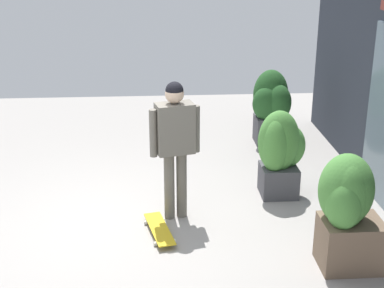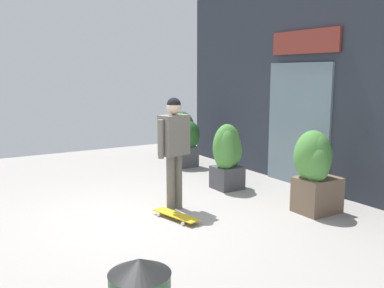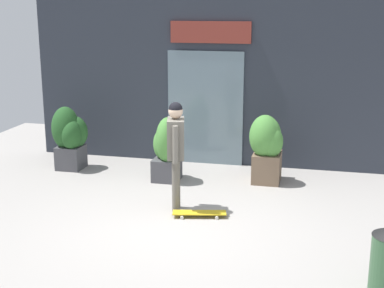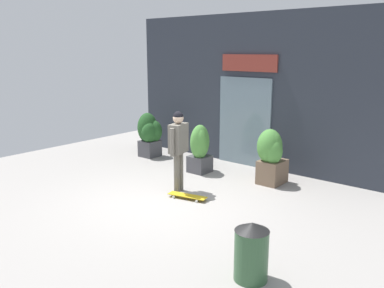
# 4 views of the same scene
# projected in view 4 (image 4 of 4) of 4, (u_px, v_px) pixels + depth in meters

# --- Properties ---
(ground_plane) EXTENTS (12.00, 12.00, 0.00)m
(ground_plane) POSITION_uv_depth(u_px,v_px,m) (167.00, 200.00, 8.35)
(ground_plane) COLOR #9E9993
(building_facade) EXTENTS (7.87, 0.31, 3.93)m
(building_facade) POSITION_uv_depth(u_px,v_px,m) (258.00, 92.00, 10.49)
(building_facade) COLOR #2D333D
(building_facade) RESTS_ON ground_plane
(skateboarder) EXTENTS (0.36, 0.61, 1.76)m
(skateboarder) POSITION_uv_depth(u_px,v_px,m) (178.00, 143.00, 8.63)
(skateboarder) COLOR #666056
(skateboarder) RESTS_ON ground_plane
(skateboard) EXTENTS (0.86, 0.38, 0.08)m
(skateboard) POSITION_uv_depth(u_px,v_px,m) (187.00, 196.00, 8.43)
(skateboard) COLOR gold
(skateboard) RESTS_ON ground_plane
(planter_box_left) EXTENTS (0.56, 0.67, 1.21)m
(planter_box_left) POSITION_uv_depth(u_px,v_px,m) (200.00, 147.00, 10.15)
(planter_box_left) COLOR #47474C
(planter_box_left) RESTS_ON ground_plane
(planter_box_right) EXTENTS (0.68, 0.65, 1.26)m
(planter_box_right) POSITION_uv_depth(u_px,v_px,m) (150.00, 133.00, 11.68)
(planter_box_right) COLOR #47474C
(planter_box_right) RESTS_ON ground_plane
(planter_box_mid) EXTENTS (0.62, 0.69, 1.28)m
(planter_box_mid) POSITION_uv_depth(u_px,v_px,m) (271.00, 154.00, 9.23)
(planter_box_mid) COLOR brown
(planter_box_mid) RESTS_ON ground_plane
(trash_bin) EXTENTS (0.46, 0.46, 0.82)m
(trash_bin) POSITION_uv_depth(u_px,v_px,m) (251.00, 251.00, 5.39)
(trash_bin) COLOR #335938
(trash_bin) RESTS_ON ground_plane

